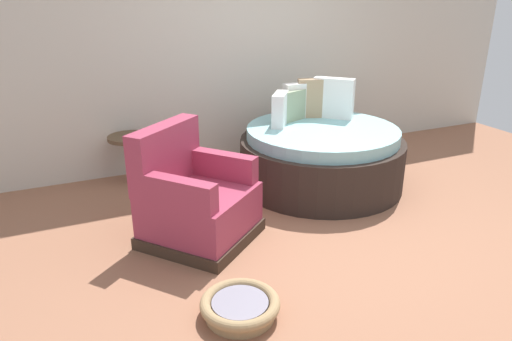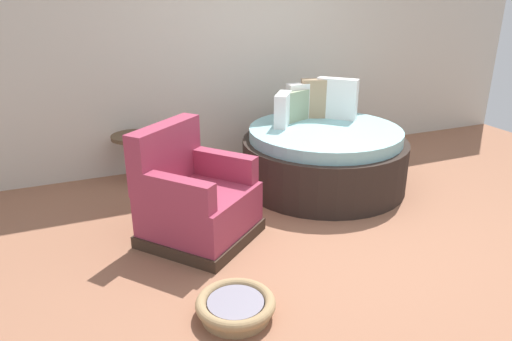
# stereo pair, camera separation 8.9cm
# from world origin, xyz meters

# --- Properties ---
(ground_plane) EXTENTS (8.00, 8.00, 0.02)m
(ground_plane) POSITION_xyz_m (0.00, 0.00, -0.01)
(ground_plane) COLOR #936047
(back_wall) EXTENTS (8.00, 0.12, 2.86)m
(back_wall) POSITION_xyz_m (0.00, 2.22, 1.43)
(back_wall) COLOR beige
(back_wall) RESTS_ON ground_plane
(round_daybed) EXTENTS (1.68, 1.68, 1.05)m
(round_daybed) POSITION_xyz_m (0.53, 1.05, 0.33)
(round_daybed) COLOR #2D231E
(round_daybed) RESTS_ON ground_plane
(red_armchair) EXTENTS (1.12, 1.12, 0.94)m
(red_armchair) POSITION_xyz_m (-1.02, 0.47, 0.33)
(red_armchair) COLOR #38281E
(red_armchair) RESTS_ON ground_plane
(pet_basket) EXTENTS (0.51, 0.51, 0.13)m
(pet_basket) POSITION_xyz_m (-1.07, -0.62, 0.07)
(pet_basket) COLOR #9E7F56
(pet_basket) RESTS_ON ground_plane
(side_table) EXTENTS (0.44, 0.44, 0.52)m
(side_table) POSITION_xyz_m (-1.27, 1.89, 0.43)
(side_table) COLOR brown
(side_table) RESTS_ON ground_plane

